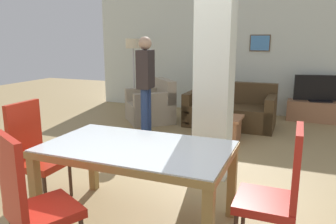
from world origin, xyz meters
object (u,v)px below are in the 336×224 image
(armchair, at_px, (152,107))
(tv_screen, at_px, (322,89))
(sofa, at_px, (230,111))
(dining_chair_near_left, at_px, (31,200))
(dining_chair_head_right, at_px, (278,189))
(bottle, at_px, (216,110))
(dining_table, at_px, (137,161))
(coffee_table, at_px, (220,128))
(standing_person, at_px, (146,79))
(floor_lamp, at_px, (133,50))
(dining_chair_head_left, at_px, (35,150))
(tv_stand, at_px, (319,112))

(armchair, bearing_deg, tv_screen, -109.88)
(sofa, bearing_deg, armchair, 10.18)
(dining_chair_near_left, bearing_deg, dining_chair_head_right, 53.49)
(bottle, bearing_deg, tv_screen, 49.11)
(dining_table, bearing_deg, bottle, 89.53)
(dining_table, height_order, coffee_table, dining_table)
(sofa, relative_size, bottle, 7.14)
(sofa, relative_size, tv_screen, 1.59)
(sofa, distance_m, standing_person, 1.87)
(armchair, xyz_separation_m, floor_lamp, (-0.86, 0.85, 1.13))
(tv_screen, distance_m, standing_person, 3.67)
(armchair, xyz_separation_m, tv_screen, (3.24, 1.29, 0.39))
(dining_chair_head_right, distance_m, floor_lamp, 5.75)
(dining_chair_head_left, xyz_separation_m, standing_person, (-0.00, 2.68, 0.45))
(armchair, height_order, tv_stand, armchair)
(floor_lamp, relative_size, standing_person, 0.98)
(bottle, xyz_separation_m, floor_lamp, (-2.37, 1.55, 0.93))
(tv_stand, xyz_separation_m, tv_screen, (0.00, 0.00, 0.48))
(coffee_table, distance_m, standing_person, 1.55)
(dining_table, bearing_deg, coffee_table, 87.54)
(dining_chair_near_left, height_order, standing_person, standing_person)
(coffee_table, relative_size, floor_lamp, 0.42)
(tv_stand, height_order, tv_screen, tv_screen)
(sofa, bearing_deg, standing_person, 42.22)
(floor_lamp, bearing_deg, dining_chair_head_right, -50.98)
(dining_chair_head_right, xyz_separation_m, floor_lamp, (-3.57, 4.41, 0.88))
(coffee_table, distance_m, tv_screen, 2.64)
(bottle, relative_size, tv_screen, 0.22)
(armchair, distance_m, standing_person, 1.16)
(dining_chair_head_right, bearing_deg, armchair, 37.36)
(dining_table, relative_size, floor_lamp, 0.99)
(dining_chair_head_right, bearing_deg, tv_screen, -6.13)
(coffee_table, relative_size, standing_person, 0.41)
(armchair, bearing_deg, dining_chair_head_left, 143.20)
(sofa, bearing_deg, dining_chair_near_left, 83.94)
(dining_chair_head_right, height_order, tv_stand, dining_chair_head_right)
(sofa, xyz_separation_m, armchair, (-1.58, -0.28, 0.01))
(armchair, relative_size, bottle, 5.16)
(dining_chair_near_left, height_order, tv_screen, dining_chair_near_left)
(dining_table, bearing_deg, armchair, 112.76)
(dining_table, relative_size, tv_screen, 1.56)
(dining_chair_head_right, xyz_separation_m, sofa, (-1.14, 3.84, -0.27))
(sofa, bearing_deg, floor_lamp, -13.11)
(dining_chair_head_left, relative_size, standing_person, 0.61)
(coffee_table, relative_size, bottle, 2.99)
(dining_chair_near_left, relative_size, standing_person, 0.61)
(dining_chair_near_left, distance_m, tv_stand, 6.10)
(dining_chair_near_left, height_order, floor_lamp, floor_lamp)
(dining_chair_head_right, distance_m, coffee_table, 3.05)
(dining_chair_head_left, bearing_deg, dining_chair_head_right, 90.00)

